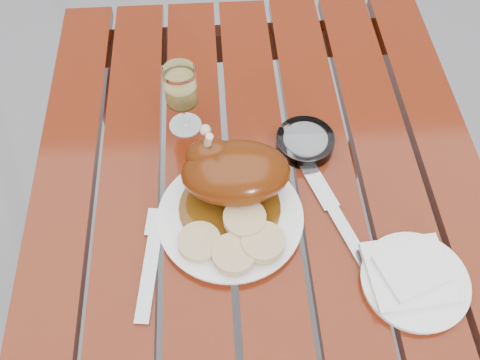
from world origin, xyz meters
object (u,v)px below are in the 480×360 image
wine_glass (182,100)px  ashtray (305,142)px  side_plate (415,281)px  dinner_plate (230,218)px  table (259,312)px

wine_glass → ashtray: 0.23m
side_plate → ashtray: 0.31m
wine_glass → side_plate: size_ratio=0.85×
dinner_plate → side_plate: 0.31m
wine_glass → ashtray: wine_glass is taller
wine_glass → table: bearing=-60.5°
side_plate → ashtray: (-0.13, 0.28, 0.01)m
ashtray → wine_glass: bearing=163.3°
dinner_plate → wine_glass: size_ratio=1.69×
dinner_plate → wine_glass: wine_glass is taller
wine_glass → ashtray: bearing=-16.7°
dinner_plate → table: bearing=-18.1°
side_plate → ashtray: ashtray is taller
table → dinner_plate: (-0.06, 0.02, 0.38)m
wine_glass → side_plate: 0.50m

